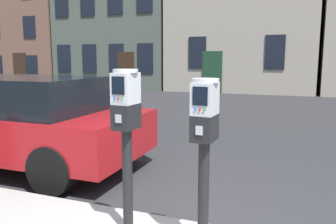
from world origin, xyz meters
name	(u,v)px	position (x,y,z in m)	size (l,w,h in m)	color
parking_meter_near_kerb	(126,122)	(-0.52, -0.18, 1.15)	(0.23, 0.26, 1.47)	black
parking_meter_twin_adjacent	(204,133)	(0.18, -0.18, 1.11)	(0.23, 0.26, 1.40)	black
parked_car_dark_hatchback	(11,119)	(-3.39, 1.33, 0.75)	(4.44, 1.88, 1.42)	maroon
townhouse_grey_stucco	(25,16)	(-17.45, 16.80, 4.71)	(8.56, 5.62, 9.41)	brown
townhouse_brick_corner	(129,11)	(-9.49, 17.42, 4.76)	(7.05, 6.87, 9.52)	#4C564C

